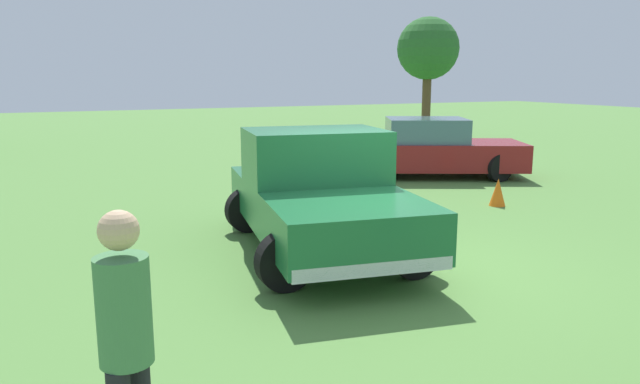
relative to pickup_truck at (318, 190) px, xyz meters
The scene contains 6 objects.
ground_plane 1.53m from the pickup_truck, 62.61° to the right, with size 80.00×80.00×0.00m, color #54843D.
pickup_truck is the anchor object (origin of this frame).
sedan_near 7.21m from the pickup_truck, 40.90° to the left, with size 4.80×3.60×1.49m.
person_bystander 5.39m from the pickup_truck, 127.28° to the right, with size 0.45×0.45×1.81m.
tree_back_left 18.54m from the pickup_truck, 49.90° to the left, with size 2.67×2.67×5.04m.
traffic_cone 4.74m from the pickup_truck, 15.12° to the left, with size 0.32×0.32×0.55m, color orange.
Camera 1 is at (-4.19, -6.67, 2.56)m, focal length 33.33 mm.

